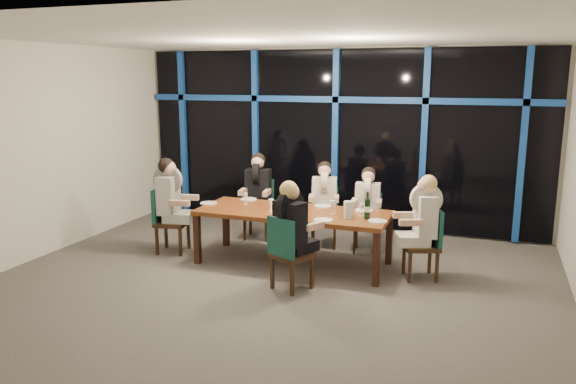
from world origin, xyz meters
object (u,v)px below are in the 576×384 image
(chair_far_left, at_px, (259,205))
(diner_far_right, at_px, (368,197))
(dining_table, at_px, (293,216))
(water_pitcher, at_px, (348,210))
(chair_end_right, at_px, (428,240))
(chair_end_left, at_px, (167,217))
(diner_far_left, at_px, (258,184))
(diner_end_right, at_px, (423,212))
(diner_far_mid, at_px, (324,192))
(chair_near_mid, at_px, (287,250))
(chair_far_right, at_px, (367,219))
(diner_end_left, at_px, (171,191))
(wine_bottle, at_px, (367,208))
(diner_near_mid, at_px, (292,219))
(chair_far_mid, at_px, (324,213))

(chair_far_left, distance_m, diner_far_right, 1.82)
(dining_table, distance_m, water_pitcher, 0.83)
(chair_end_right, bearing_deg, water_pitcher, -100.65)
(chair_end_left, bearing_deg, diner_far_left, -51.95)
(chair_end_left, distance_m, diner_end_right, 3.65)
(chair_far_left, relative_size, diner_far_mid, 1.08)
(chair_near_mid, height_order, diner_end_right, diner_end_right)
(chair_end_right, bearing_deg, diner_end_right, -90.00)
(dining_table, relative_size, chair_far_right, 3.04)
(dining_table, xyz_separation_m, chair_far_right, (0.82, 0.95, -0.20))
(chair_end_left, relative_size, water_pitcher, 4.30)
(diner_far_right, xyz_separation_m, diner_end_right, (0.89, -0.85, 0.06))
(diner_far_right, xyz_separation_m, water_pitcher, (-0.03, -1.01, 0.04))
(diner_end_left, distance_m, wine_bottle, 2.87)
(chair_far_left, height_order, water_pitcher, water_pitcher)
(chair_end_right, relative_size, chair_near_mid, 1.00)
(chair_end_right, bearing_deg, diner_far_mid, -139.62)
(diner_far_right, xyz_separation_m, wine_bottle, (0.20, -0.95, 0.06))
(chair_far_left, relative_size, diner_near_mid, 1.04)
(diner_far_left, bearing_deg, chair_end_right, -27.64)
(dining_table, xyz_separation_m, water_pitcher, (0.80, -0.13, 0.18))
(diner_near_mid, bearing_deg, water_pitcher, -99.04)
(diner_end_left, bearing_deg, diner_end_right, -98.31)
(dining_table, distance_m, diner_near_mid, 0.94)
(diner_end_left, distance_m, diner_end_right, 3.55)
(chair_far_mid, distance_m, water_pitcher, 1.36)
(diner_near_mid, distance_m, wine_bottle, 1.09)
(chair_far_mid, distance_m, chair_end_right, 1.90)
(diner_far_right, height_order, water_pitcher, diner_far_right)
(chair_far_right, distance_m, diner_far_mid, 0.76)
(chair_end_left, xyz_separation_m, diner_end_left, (0.08, 0.01, 0.38))
(diner_end_right, bearing_deg, dining_table, -110.31)
(chair_far_mid, relative_size, wine_bottle, 2.52)
(chair_near_mid, height_order, diner_far_left, diner_far_left)
(diner_far_right, bearing_deg, wine_bottle, -85.78)
(chair_far_right, bearing_deg, dining_table, -138.50)
(chair_end_left, relative_size, diner_end_right, 1.07)
(chair_end_left, relative_size, chair_end_right, 1.04)
(water_pitcher, bearing_deg, chair_end_left, -175.15)
(wine_bottle, bearing_deg, water_pitcher, -166.24)
(wine_bottle, bearing_deg, diner_far_left, 152.02)
(water_pitcher, bearing_deg, wine_bottle, 18.52)
(chair_far_left, relative_size, diner_end_left, 1.00)
(water_pitcher, bearing_deg, chair_near_mid, -118.42)
(diner_far_left, bearing_deg, diner_far_mid, -11.32)
(chair_end_right, xyz_separation_m, diner_end_right, (-0.07, -0.03, 0.36))
(chair_end_right, relative_size, diner_near_mid, 1.03)
(diner_far_mid, height_order, diner_near_mid, diner_near_mid)
(diner_end_left, bearing_deg, chair_far_left, -47.63)
(chair_far_mid, distance_m, diner_far_right, 0.77)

